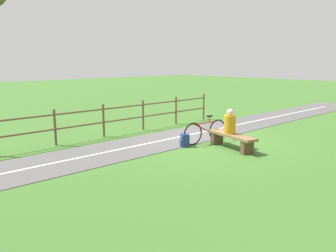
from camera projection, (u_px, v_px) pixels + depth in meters
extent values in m
plane|color=#3D6B28|center=(208.00, 140.00, 12.02)|extent=(80.00, 80.00, 0.00)
cube|color=#565454|center=(92.00, 155.00, 10.06)|extent=(3.13, 36.04, 0.02)
cube|color=silver|center=(92.00, 155.00, 10.06)|extent=(0.86, 31.99, 0.00)
cube|color=brown|center=(231.00, 135.00, 10.78)|extent=(1.95, 0.87, 0.08)
cube|color=brown|center=(247.00, 147.00, 10.23)|extent=(0.25, 0.43, 0.40)
cube|color=brown|center=(217.00, 138.00, 11.43)|extent=(0.25, 0.43, 0.40)
cylinder|color=orange|center=(230.00, 124.00, 10.80)|extent=(0.45, 0.45, 0.58)
sphere|color=beige|center=(230.00, 112.00, 10.73)|extent=(0.22, 0.22, 0.22)
torus|color=black|center=(193.00, 134.00, 11.23)|extent=(0.16, 0.75, 0.76)
torus|color=black|center=(217.00, 130.00, 11.84)|extent=(0.16, 0.75, 0.76)
cylinder|color=red|center=(206.00, 123.00, 11.47)|extent=(0.18, 0.92, 0.04)
cylinder|color=red|center=(202.00, 128.00, 11.41)|extent=(0.14, 0.67, 0.35)
cylinder|color=red|center=(209.00, 119.00, 11.55)|extent=(0.03, 0.03, 0.20)
cube|color=black|center=(210.00, 116.00, 11.53)|extent=(0.11, 0.21, 0.05)
cube|color=navy|center=(185.00, 140.00, 11.11)|extent=(0.39, 0.37, 0.41)
cube|color=#2A438C|center=(181.00, 142.00, 11.09)|extent=(0.20, 0.15, 0.19)
cylinder|color=brown|center=(204.00, 107.00, 16.22)|extent=(0.08, 0.08, 1.20)
cylinder|color=brown|center=(176.00, 111.00, 14.96)|extent=(0.08, 0.08, 1.20)
cylinder|color=brown|center=(143.00, 115.00, 13.70)|extent=(0.08, 0.08, 1.20)
cylinder|color=brown|center=(104.00, 121.00, 12.43)|extent=(0.08, 0.08, 1.20)
cylinder|color=brown|center=(55.00, 127.00, 11.17)|extent=(0.08, 0.08, 1.20)
cylinder|color=brown|center=(54.00, 115.00, 11.09)|extent=(0.16, 14.90, 0.06)
cylinder|color=brown|center=(55.00, 129.00, 11.18)|extent=(0.16, 14.90, 0.06)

